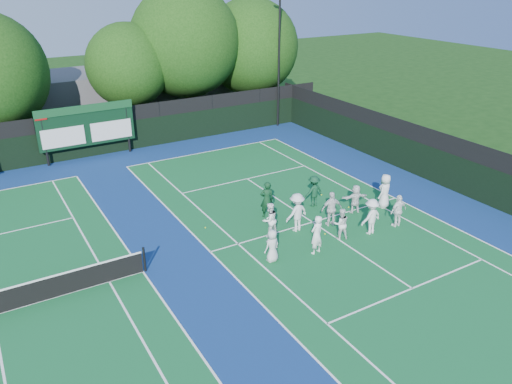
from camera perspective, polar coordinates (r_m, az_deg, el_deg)
ground at (r=23.66m, az=7.92°, el=-4.42°), size 120.00×120.00×0.00m
court_apron at (r=21.67m, az=-6.47°, el=-7.19°), size 34.00×32.00×0.01m
near_court at (r=24.35m, az=6.47°, el=-3.45°), size 11.05×23.85×0.01m
back_fence at (r=34.33m, az=-17.15°, el=6.31°), size 34.00×0.08×3.00m
divider_fence_right at (r=29.75m, az=20.67°, el=3.14°), size 0.08×32.00×3.00m
scoreboard at (r=33.51m, az=-18.82°, el=7.17°), size 6.00×0.21×3.55m
clubhouse at (r=42.64m, az=-14.80°, el=10.80°), size 18.00×6.00×4.00m
light_pole_right at (r=38.29m, az=2.67°, el=16.67°), size 1.20×0.30×10.12m
tree_c at (r=37.75m, az=-14.19°, el=13.66°), size 5.94×5.94×7.98m
tree_d at (r=39.05m, az=-7.92°, el=16.38°), size 8.16×8.16×10.43m
tree_e at (r=41.65m, az=-0.45°, el=16.05°), size 7.56×7.56×9.38m
tennis_ball_0 at (r=23.33m, az=7.89°, el=-4.76°), size 0.07×0.07×0.07m
tennis_ball_1 at (r=27.27m, az=7.51°, el=-0.32°), size 0.07×0.07×0.07m
tennis_ball_3 at (r=23.77m, az=-5.81°, el=-4.08°), size 0.07×0.07×0.07m
tennis_ball_5 at (r=26.07m, az=10.54°, el=-1.72°), size 0.07×0.07×0.07m
player_front_0 at (r=20.79m, az=1.87°, el=-6.16°), size 0.79×0.59×1.46m
player_front_1 at (r=21.42m, az=6.94°, el=-4.87°), size 0.72×0.55×1.78m
player_front_2 at (r=22.80m, az=9.68°, el=-3.59°), size 0.88×0.79×1.49m
player_front_3 at (r=23.44m, az=13.03°, el=-2.76°), size 1.17×0.75×1.73m
player_front_4 at (r=24.44m, az=15.95°, el=-2.07°), size 0.95×0.41×1.62m
player_back_0 at (r=22.65m, az=1.56°, el=-3.19°), size 0.89×0.75×1.64m
player_back_1 at (r=23.14m, az=4.68°, el=-2.33°), size 1.30×0.87×1.87m
player_back_2 at (r=23.82m, az=8.63°, el=-1.91°), size 1.09×0.65×1.74m
player_back_3 at (r=25.37m, az=11.29°, el=-0.77°), size 1.44×0.77×1.48m
player_back_4 at (r=26.20m, az=14.51°, el=0.11°), size 1.02×0.84×1.80m
coach_left at (r=24.35m, az=1.25°, el=-0.86°), size 0.79×0.64×1.87m
coach_right at (r=25.69m, az=6.62°, el=0.09°), size 1.10×0.67×1.66m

